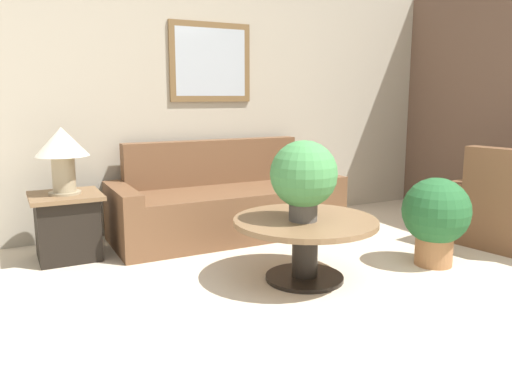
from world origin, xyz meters
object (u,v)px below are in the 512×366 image
at_px(couch_main, 226,205).
at_px(coffee_table, 305,236).
at_px(potted_plant_floor, 436,216).
at_px(potted_plant_on_table, 304,176).
at_px(side_table, 67,225).
at_px(table_lamp, 62,149).

height_order(couch_main, coffee_table, couch_main).
bearing_deg(potted_plant_floor, potted_plant_on_table, 171.86).
relative_size(couch_main, side_table, 3.89).
bearing_deg(potted_plant_on_table, coffee_table, 38.84).
xyz_separation_m(side_table, potted_plant_on_table, (1.48, -1.40, 0.52)).
bearing_deg(table_lamp, coffee_table, -41.94).
bearing_deg(coffee_table, potted_plant_on_table, -141.16).
distance_m(table_lamp, potted_plant_on_table, 2.04).
bearing_deg(coffee_table, couch_main, 90.81).
xyz_separation_m(table_lamp, potted_plant_on_table, (1.48, -1.40, -0.14)).
bearing_deg(potted_plant_floor, table_lamp, 149.34).
relative_size(coffee_table, table_lamp, 1.92).
bearing_deg(couch_main, side_table, -178.37).
distance_m(couch_main, table_lamp, 1.63).
relative_size(coffee_table, side_table, 1.87).
height_order(side_table, potted_plant_on_table, potted_plant_on_table).
distance_m(coffee_table, potted_plant_on_table, 0.46).
xyz_separation_m(table_lamp, potted_plant_floor, (2.65, -1.57, -0.53)).
bearing_deg(table_lamp, potted_plant_on_table, -43.52).
distance_m(couch_main, side_table, 1.50).
relative_size(coffee_table, potted_plant_on_table, 1.83).
height_order(coffee_table, potted_plant_floor, potted_plant_floor).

